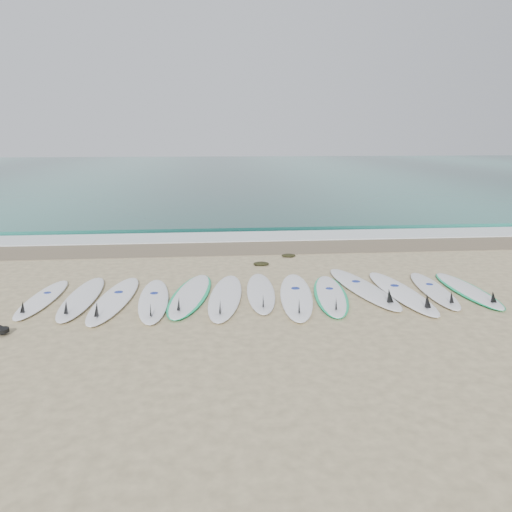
{
  "coord_description": "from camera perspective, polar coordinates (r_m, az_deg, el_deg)",
  "views": [
    {
      "loc": [
        -0.92,
        -8.92,
        2.97
      ],
      "look_at": [
        0.05,
        1.53,
        0.4
      ],
      "focal_mm": 35.0,
      "sensor_mm": 36.0,
      "label": 1
    }
  ],
  "objects": [
    {
      "name": "surfboard_8",
      "position": [
        9.44,
        8.54,
        -4.42
      ],
      "size": [
        0.95,
        2.58,
        0.32
      ],
      "rotation": [
        0.0,
        0.0,
        -0.14
      ],
      "color": "white",
      "rests_on": "ground"
    },
    {
      "name": "surfboard_4",
      "position": [
        9.41,
        -7.55,
        -4.43
      ],
      "size": [
        1.07,
        2.77,
        0.34
      ],
      "rotation": [
        0.0,
        0.0,
        -0.16
      ],
      "color": "white",
      "rests_on": "ground"
    },
    {
      "name": "surfboard_5",
      "position": [
        9.21,
        -3.55,
        -4.68
      ],
      "size": [
        0.9,
        2.82,
        0.35
      ],
      "rotation": [
        0.0,
        0.0,
        -0.12
      ],
      "color": "white",
      "rests_on": "ground"
    },
    {
      "name": "wet_sand_band",
      "position": [
        13.38,
        -1.22,
        0.96
      ],
      "size": [
        120.0,
        1.8,
        0.01
      ],
      "primitive_type": "cube",
      "color": "brown",
      "rests_on": "ground"
    },
    {
      "name": "surfboard_3",
      "position": [
        9.21,
        -11.64,
        -4.97
      ],
      "size": [
        0.68,
        2.59,
        0.33
      ],
      "rotation": [
        0.0,
        0.0,
        0.06
      ],
      "color": "white",
      "rests_on": "ground"
    },
    {
      "name": "surfboard_1",
      "position": [
        9.67,
        -19.37,
        -4.57
      ],
      "size": [
        0.6,
        2.63,
        0.33
      ],
      "rotation": [
        0.0,
        0.0,
        -0.02
      ],
      "color": "white",
      "rests_on": "ground"
    },
    {
      "name": "surfboard_11",
      "position": [
        10.19,
        19.75,
        -3.7
      ],
      "size": [
        0.72,
        2.45,
        0.31
      ],
      "rotation": [
        0.0,
        0.0,
        -0.09
      ],
      "color": "white",
      "rests_on": "ground"
    },
    {
      "name": "wave_crest",
      "position": [
        16.21,
        -1.95,
        3.37
      ],
      "size": [
        120.0,
        1.0,
        0.1
      ],
      "primitive_type": "cube",
      "color": "#1E5E53",
      "rests_on": "ground"
    },
    {
      "name": "surfboard_6",
      "position": [
        9.46,
        0.56,
        -4.18
      ],
      "size": [
        0.67,
        2.56,
        0.32
      ],
      "rotation": [
        0.0,
        0.0,
        -0.06
      ],
      "color": "white",
      "rests_on": "ground"
    },
    {
      "name": "seaweed_near",
      "position": [
        11.61,
        0.59,
        -0.87
      ],
      "size": [
        0.37,
        0.29,
        0.07
      ],
      "primitive_type": "ellipsoid",
      "color": "black",
      "rests_on": "ground"
    },
    {
      "name": "surfboard_7",
      "position": [
        9.27,
        4.63,
        -4.56
      ],
      "size": [
        0.94,
        2.9,
        0.36
      ],
      "rotation": [
        0.0,
        0.0,
        -0.12
      ],
      "color": "white",
      "rests_on": "ground"
    },
    {
      "name": "seaweed_far",
      "position": [
        12.43,
        3.74,
        0.07
      ],
      "size": [
        0.35,
        0.27,
        0.07
      ],
      "primitive_type": "ellipsoid",
      "color": "black",
      "rests_on": "ground"
    },
    {
      "name": "ground",
      "position": [
        9.44,
        0.57,
        -4.57
      ],
      "size": [
        120.0,
        120.0,
        0.0
      ],
      "primitive_type": "plane",
      "color": "tan"
    },
    {
      "name": "surfboard_10",
      "position": [
        9.82,
        16.39,
        -4.03
      ],
      "size": [
        0.76,
        2.83,
        0.36
      ],
      "rotation": [
        0.0,
        0.0,
        0.07
      ],
      "color": "white",
      "rests_on": "ground"
    },
    {
      "name": "surfboard_0",
      "position": [
        9.91,
        -23.32,
        -4.54
      ],
      "size": [
        0.62,
        2.33,
        0.29
      ],
      "rotation": [
        0.0,
        0.0,
        -0.06
      ],
      "color": "white",
      "rests_on": "ground"
    },
    {
      "name": "ocean",
      "position": [
        41.53,
        -4.06,
        9.65
      ],
      "size": [
        120.0,
        55.0,
        0.03
      ],
      "primitive_type": "cube",
      "color": "#1E5E53",
      "rests_on": "ground"
    },
    {
      "name": "foam_band",
      "position": [
        14.74,
        -1.61,
        2.21
      ],
      "size": [
        120.0,
        1.4,
        0.04
      ],
      "primitive_type": "cube",
      "color": "silver",
      "rests_on": "ground"
    },
    {
      "name": "surfboard_9",
      "position": [
        9.91,
        12.25,
        -3.61
      ],
      "size": [
        1.05,
        2.91,
        0.37
      ],
      "rotation": [
        0.0,
        0.0,
        0.16
      ],
      "color": "white",
      "rests_on": "ground"
    },
    {
      "name": "surfboard_12",
      "position": [
        10.47,
        23.09,
        -3.6
      ],
      "size": [
        0.61,
        2.4,
        0.3
      ],
      "rotation": [
        0.0,
        0.0,
        0.01
      ],
      "color": "white",
      "rests_on": "ground"
    },
    {
      "name": "surfboard_2",
      "position": [
        9.4,
        -15.98,
        -4.82
      ],
      "size": [
        0.84,
        2.8,
        0.35
      ],
      "rotation": [
        0.0,
        0.0,
        -0.1
      ],
      "color": "white",
      "rests_on": "ground"
    }
  ]
}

